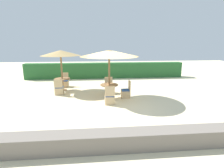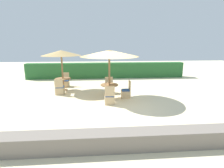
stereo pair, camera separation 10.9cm
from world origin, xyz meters
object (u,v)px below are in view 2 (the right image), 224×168
round_table_back_left (63,81)px  patio_chair_center_north (109,89)px  patio_chair_center_south (109,99)px  round_table_center (109,88)px  parasol_center (109,53)px  patio_chair_back_left_south (60,90)px  patio_chair_center_east (126,93)px  parasol_back_left (61,53)px  patio_chair_back_left_north (66,83)px

round_table_back_left → patio_chair_center_north: bearing=-18.0°
patio_chair_center_south → round_table_center: bearing=86.5°
patio_chair_center_south → round_table_back_left: 3.89m
parasol_center → patio_chair_back_left_south: parasol_center is taller
patio_chair_center_south → patio_chair_back_left_south: (-2.74, 1.87, 0.00)m
patio_chair_center_east → patio_chair_back_left_south: same height
parasol_center → patio_chair_center_east: 2.29m
parasol_back_left → patio_chair_back_left_north: size_ratio=2.65×
parasol_back_left → patio_chair_back_left_north: parasol_back_left is taller
parasol_center → round_table_center: parasol_center is taller
patio_chair_center_east → round_table_back_left: size_ratio=0.98×
patio_chair_center_north → parasol_back_left: size_ratio=0.38×
parasol_back_left → round_table_back_left: bearing=-45.0°
patio_chair_center_north → patio_chair_center_south: size_ratio=1.00×
round_table_center → round_table_back_left: round_table_center is taller
patio_chair_back_left_south → parasol_back_left: bearing=88.5°
round_table_center → patio_chair_center_east: bearing=1.8°
patio_chair_center_south → patio_chair_back_left_north: same height
parasol_back_left → patio_chair_center_south: bearing=-45.7°
patio_chair_back_left_north → round_table_back_left: bearing=91.6°
patio_chair_center_north → patio_chair_back_left_south: size_ratio=1.00×
patio_chair_center_north → patio_chair_center_south: (-0.10, -1.86, 0.00)m
patio_chair_center_north → parasol_back_left: bearing=-18.0°
patio_chair_back_left_north → patio_chair_back_left_south: same height
patio_chair_center_east → round_table_center: bearing=91.8°
parasol_center → patio_chair_center_north: 2.32m
round_table_center → patio_chair_back_left_south: size_ratio=1.00×
parasol_back_left → patio_chair_back_left_south: parasol_back_left is taller
parasol_back_left → round_table_back_left: 1.73m
parasol_center → patio_chair_back_left_south: size_ratio=3.22×
parasol_back_left → patio_chair_back_left_south: (-0.02, -0.91, -2.03)m
round_table_center → patio_chair_center_east: (0.89, 0.03, -0.30)m
patio_chair_center_north → patio_chair_back_left_south: same height
parasol_back_left → round_table_back_left: (0.00, -0.00, -1.73)m
patio_chair_center_north → parasol_back_left: parasol_back_left is taller
parasol_back_left → patio_chair_back_left_north: bearing=91.6°
patio_chair_back_left_north → patio_chair_center_east: bearing=143.2°
parasol_back_left → patio_chair_back_left_north: (-0.03, 0.90, -2.03)m
round_table_back_left → parasol_back_left: bearing=135.0°
parasol_back_left → patio_chair_center_east: bearing=-26.9°
parasol_center → round_table_center: size_ratio=3.21×
patio_chair_center_south → patio_chair_back_left_south: same height
parasol_back_left → parasol_center: bearing=-34.2°
patio_chair_center_north → patio_chair_back_left_south: 2.84m
round_table_back_left → patio_chair_back_left_south: 0.96m
patio_chair_back_left_north → round_table_center: bearing=135.1°
parasol_back_left → round_table_back_left: size_ratio=2.59×
patio_chair_center_east → patio_chair_center_south: same height
patio_chair_center_south → patio_chair_back_left_south: 3.31m
patio_chair_back_left_north → patio_chair_center_south: bearing=126.6°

